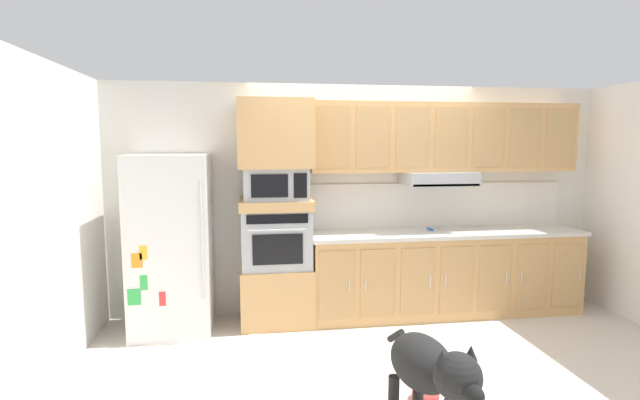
% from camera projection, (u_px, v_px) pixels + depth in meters
% --- Properties ---
extents(ground_plane, '(9.60, 9.60, 0.00)m').
position_uv_depth(ground_plane, '(387.00, 345.00, 4.37)').
color(ground_plane, beige).
extents(back_kitchen_wall, '(6.20, 0.12, 2.50)m').
position_uv_depth(back_kitchen_wall, '(361.00, 198.00, 5.31)').
color(back_kitchen_wall, silver).
rests_on(back_kitchen_wall, ground).
extents(side_panel_left, '(0.12, 7.10, 2.50)m').
position_uv_depth(side_panel_left, '(56.00, 220.00, 3.82)').
color(side_panel_left, silver).
rests_on(side_panel_left, ground).
extents(refrigerator, '(0.76, 0.73, 1.76)m').
position_uv_depth(refrigerator, '(172.00, 244.00, 4.64)').
color(refrigerator, white).
rests_on(refrigerator, ground).
extents(oven_base_cabinet, '(0.74, 0.62, 0.60)m').
position_uv_depth(oven_base_cabinet, '(277.00, 294.00, 4.93)').
color(oven_base_cabinet, tan).
rests_on(oven_base_cabinet, ground).
extents(built_in_oven, '(0.70, 0.62, 0.60)m').
position_uv_depth(built_in_oven, '(276.00, 237.00, 4.86)').
color(built_in_oven, '#A8AAAF').
rests_on(built_in_oven, oven_base_cabinet).
extents(appliance_mid_shelf, '(0.74, 0.62, 0.10)m').
position_uv_depth(appliance_mid_shelf, '(276.00, 204.00, 4.82)').
color(appliance_mid_shelf, tan).
rests_on(appliance_mid_shelf, built_in_oven).
extents(microwave, '(0.64, 0.54, 0.32)m').
position_uv_depth(microwave, '(276.00, 183.00, 4.79)').
color(microwave, '#A8AAAF').
rests_on(microwave, appliance_mid_shelf).
extents(appliance_upper_cabinet, '(0.74, 0.62, 0.68)m').
position_uv_depth(appliance_upper_cabinet, '(275.00, 134.00, 4.73)').
color(appliance_upper_cabinet, tan).
rests_on(appliance_upper_cabinet, microwave).
extents(lower_cabinet_run, '(2.95, 0.63, 0.88)m').
position_uv_depth(lower_cabinet_run, '(445.00, 274.00, 5.17)').
color(lower_cabinet_run, tan).
rests_on(lower_cabinet_run, ground).
extents(countertop_slab, '(2.99, 0.64, 0.04)m').
position_uv_depth(countertop_slab, '(446.00, 233.00, 5.12)').
color(countertop_slab, beige).
rests_on(countertop_slab, lower_cabinet_run).
extents(backsplash_panel, '(2.99, 0.02, 0.50)m').
position_uv_depth(backsplash_panel, '(436.00, 205.00, 5.37)').
color(backsplash_panel, silver).
rests_on(backsplash_panel, countertop_slab).
extents(upper_cabinet_with_hood, '(2.95, 0.48, 0.88)m').
position_uv_depth(upper_cabinet_with_hood, '(444.00, 140.00, 5.12)').
color(upper_cabinet_with_hood, tan).
rests_on(upper_cabinet_with_hood, backsplash_panel).
extents(screwdriver, '(0.14, 0.13, 0.03)m').
position_uv_depth(screwdriver, '(431.00, 229.00, 5.15)').
color(screwdriver, blue).
rests_on(screwdriver, countertop_slab).
extents(dog, '(0.43, 1.05, 0.73)m').
position_uv_depth(dog, '(429.00, 369.00, 2.91)').
color(dog, black).
rests_on(dog, ground).
extents(dog_food_bowl, '(0.20, 0.20, 0.06)m').
position_uv_depth(dog_food_bowl, '(425.00, 396.00, 3.43)').
color(dog_food_bowl, red).
rests_on(dog_food_bowl, ground).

